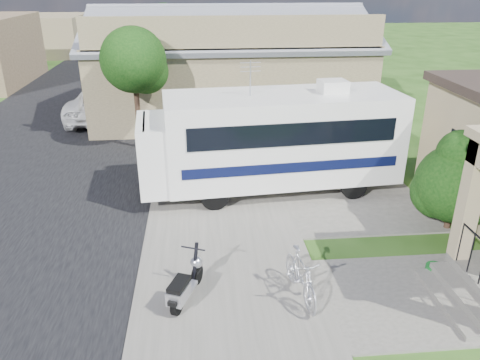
{
  "coord_description": "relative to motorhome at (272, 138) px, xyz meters",
  "views": [
    {
      "loc": [
        -1.52,
        -8.59,
        6.15
      ],
      "look_at": [
        -0.5,
        2.5,
        1.3
      ],
      "focal_mm": 35.0,
      "sensor_mm": 36.0,
      "label": 1
    }
  ],
  "objects": [
    {
      "name": "ground",
      "position": [
        -0.68,
        -4.64,
        -1.7
      ],
      "size": [
        120.0,
        120.0,
        0.0
      ],
      "primitive_type": "plane",
      "color": "#204011"
    },
    {
      "name": "street_slab",
      "position": [
        -8.18,
        5.36,
        -1.69
      ],
      "size": [
        9.0,
        80.0,
        0.02
      ],
      "primitive_type": "cube",
      "color": "black",
      "rests_on": "ground"
    },
    {
      "name": "sidewalk_slab",
      "position": [
        -1.68,
        5.36,
        -1.67
      ],
      "size": [
        4.0,
        80.0,
        0.06
      ],
      "primitive_type": "cube",
      "color": "#5A5751",
      "rests_on": "ground"
    },
    {
      "name": "driveway_slab",
      "position": [
        0.82,
        -0.14,
        -1.68
      ],
      "size": [
        7.0,
        6.0,
        0.05
      ],
      "primitive_type": "cube",
      "color": "#5A5751",
      "rests_on": "ground"
    },
    {
      "name": "walk_slab",
      "position": [
        2.32,
        -5.64,
        -1.68
      ],
      "size": [
        4.0,
        3.0,
        0.05
      ],
      "primitive_type": "cube",
      "color": "#5A5751",
      "rests_on": "ground"
    },
    {
      "name": "warehouse",
      "position": [
        -0.68,
        9.33,
        0.29
      ],
      "size": [
        12.5,
        8.4,
        5.04
      ],
      "color": "brown",
      "rests_on": "ground"
    },
    {
      "name": "distant_bldg_near",
      "position": [
        -15.68,
        29.36,
        -0.1
      ],
      "size": [
        8.0,
        7.0,
        3.2
      ],
      "primitive_type": "cube",
      "color": "brown",
      "rests_on": "ground"
    },
    {
      "name": "street_tree_a",
      "position": [
        -4.38,
        4.41,
        1.55
      ],
      "size": [
        2.44,
        2.4,
        4.58
      ],
      "color": "black",
      "rests_on": "ground"
    },
    {
      "name": "street_tree_b",
      "position": [
        -4.38,
        14.41,
        1.69
      ],
      "size": [
        2.44,
        2.4,
        4.73
      ],
      "color": "black",
      "rests_on": "ground"
    },
    {
      "name": "street_tree_c",
      "position": [
        -4.38,
        23.41,
        1.4
      ],
      "size": [
        2.44,
        2.4,
        4.42
      ],
      "color": "black",
      "rests_on": "ground"
    },
    {
      "name": "motorhome",
      "position": [
        0.0,
        0.0,
        0.0
      ],
      "size": [
        7.9,
        3.06,
        3.96
      ],
      "rotation": [
        0.0,
        0.0,
        0.08
      ],
      "color": "white",
      "rests_on": "ground"
    },
    {
      "name": "shrub",
      "position": [
        4.33,
        -2.84,
        -0.31
      ],
      "size": [
        2.22,
        2.12,
        2.73
      ],
      "color": "black",
      "rests_on": "ground"
    },
    {
      "name": "scooter",
      "position": [
        -2.59,
        -5.36,
        -1.25
      ],
      "size": [
        0.81,
        1.44,
        0.99
      ],
      "rotation": [
        0.0,
        0.0,
        -0.39
      ],
      "color": "black",
      "rests_on": "ground"
    },
    {
      "name": "bicycle",
      "position": [
        -0.24,
        -5.45,
        -1.18
      ],
      "size": [
        0.75,
        1.79,
        1.04
      ],
      "primitive_type": "imported",
      "rotation": [
        0.0,
        0.0,
        0.15
      ],
      "color": "#B9B8C1",
      "rests_on": "ground"
    },
    {
      "name": "pickup_truck",
      "position": [
        -6.46,
        8.86,
        -0.87
      ],
      "size": [
        2.98,
        6.06,
        1.65
      ],
      "primitive_type": "imported",
      "rotation": [
        0.0,
        0.0,
        3.1
      ],
      "color": "silver",
      "rests_on": "ground"
    },
    {
      "name": "van",
      "position": [
        -7.15,
        15.38,
        -0.73
      ],
      "size": [
        3.51,
        6.95,
        1.94
      ],
      "primitive_type": "imported",
      "rotation": [
        0.0,
        0.0,
        0.12
      ],
      "color": "silver",
      "rests_on": "ground"
    },
    {
      "name": "garden_hose",
      "position": [
        2.97,
        -4.84,
        -1.61
      ],
      "size": [
        0.4,
        0.4,
        0.18
      ],
      "primitive_type": "cylinder",
      "color": "#136021",
      "rests_on": "ground"
    }
  ]
}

